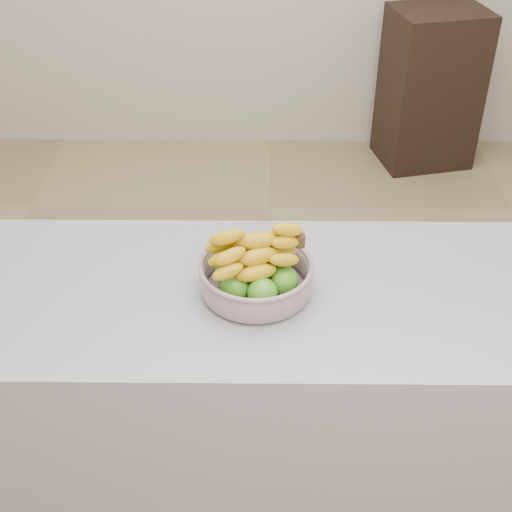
# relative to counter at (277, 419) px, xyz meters

# --- Properties ---
(ground) EXTENTS (4.00, 4.00, 0.00)m
(ground) POSITION_rel_counter_xyz_m (0.00, 0.57, -0.45)
(ground) COLOR #96855B
(ground) RESTS_ON ground
(counter) EXTENTS (2.00, 0.60, 0.90)m
(counter) POSITION_rel_counter_xyz_m (0.00, 0.00, 0.00)
(counter) COLOR gray
(counter) RESTS_ON ground
(cabinet) EXTENTS (0.54, 0.47, 0.85)m
(cabinet) POSITION_rel_counter_xyz_m (0.86, 2.35, -0.03)
(cabinet) COLOR black
(cabinet) RESTS_ON ground
(fruit_bowl) EXTENTS (0.27, 0.27, 0.16)m
(fruit_bowl) POSITION_rel_counter_xyz_m (-0.06, -0.00, 0.50)
(fruit_bowl) COLOR #A5B4C6
(fruit_bowl) RESTS_ON counter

